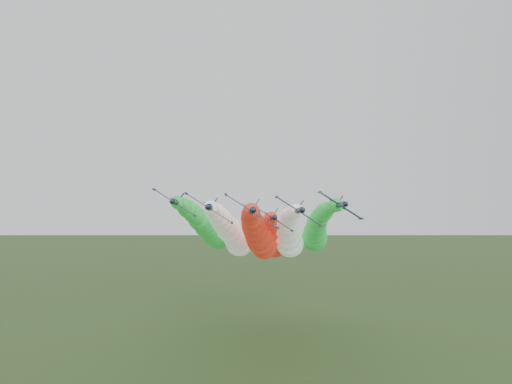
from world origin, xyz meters
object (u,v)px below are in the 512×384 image
(jet_lead, at_px, (259,236))
(jet_outer_left, at_px, (208,228))
(jet_inner_left, at_px, (232,233))
(jet_inner_right, at_px, (289,235))
(jet_outer_right, at_px, (316,230))
(jet_trail, at_px, (272,237))

(jet_lead, bearing_deg, jet_outer_left, 123.10)
(jet_inner_left, bearing_deg, jet_inner_right, 9.72)
(jet_lead, distance_m, jet_inner_left, 14.56)
(jet_outer_right, bearing_deg, jet_inner_right, -141.89)
(jet_inner_left, height_order, jet_trail, jet_inner_left)
(jet_inner_left, bearing_deg, jet_trail, 50.49)
(jet_outer_left, xyz_separation_m, jet_outer_right, (35.31, -1.22, -0.87))
(jet_inner_right, bearing_deg, jet_lead, -122.63)
(jet_inner_left, distance_m, jet_outer_right, 29.28)
(jet_outer_left, bearing_deg, jet_outer_right, -1.98)
(jet_inner_left, distance_m, jet_outer_left, 14.38)
(jet_outer_right, xyz_separation_m, jet_trail, (-14.07, 5.38, -2.41))
(jet_lead, xyz_separation_m, jet_outer_right, (19.55, 22.97, 0.96))
(jet_lead, distance_m, jet_outer_right, 30.17)
(jet_inner_right, relative_size, jet_outer_left, 1.00)
(jet_inner_right, height_order, jet_trail, jet_inner_right)
(jet_inner_right, xyz_separation_m, jet_outer_left, (-25.59, 8.85, 2.14))
(jet_lead, bearing_deg, jet_inner_right, 57.37)
(jet_inner_left, relative_size, jet_trail, 1.00)
(jet_inner_right, relative_size, jet_trail, 1.00)
(jet_outer_left, relative_size, jet_outer_right, 1.00)
(jet_lead, relative_size, jet_outer_right, 0.99)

